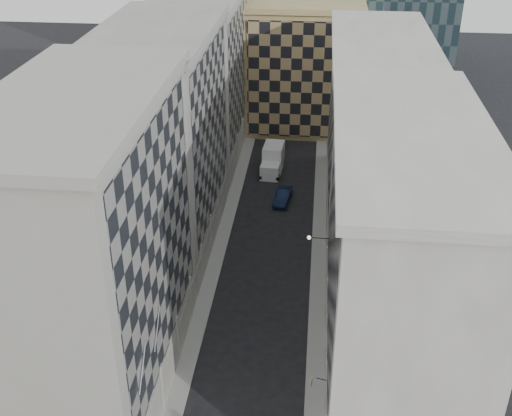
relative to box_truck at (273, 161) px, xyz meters
The scene contains 13 objects.
sidewalk_west 21.00m from the box_truck, 101.32° to the right, with size 1.50×100.00×0.15m, color gray.
sidewalk_east 21.56m from the box_truck, 72.73° to the right, with size 1.50×100.00×0.15m, color gray.
bldg_left_a 42.02m from the box_truck, 103.84° to the right, with size 10.80×22.80×23.70m.
bldg_left_b 22.36m from the box_truck, 119.04° to the right, with size 10.80×22.80×22.70m.
bldg_left_c 14.22m from the box_truck, 155.42° to the left, with size 10.80×22.80×21.70m.
bldg_right_a 38.55m from the box_truck, 71.32° to the right, with size 10.80×26.80×20.70m.
bldg_right_b 16.97m from the box_truck, 35.38° to the right, with size 10.80×28.80×19.70m.
tan_block 19.35m from the box_truck, 79.75° to the left, with size 16.80×14.80×18.80m.
flagpoles_left 45.27m from the box_truck, 96.10° to the right, with size 0.10×6.33×2.33m.
bracket_lamp 27.52m from the box_truck, 78.26° to the right, with size 1.98×0.36×0.36m.
box_truck is the anchor object (origin of this frame).
dark_car 8.77m from the box_truck, 77.49° to the right, with size 1.64×4.69×1.55m, color #0F1937.
shop_sign 42.80m from the box_truck, 81.78° to the right, with size 1.17×0.64×0.72m.
Camera 1 is at (4.39, -25.83, 36.71)m, focal length 45.00 mm.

